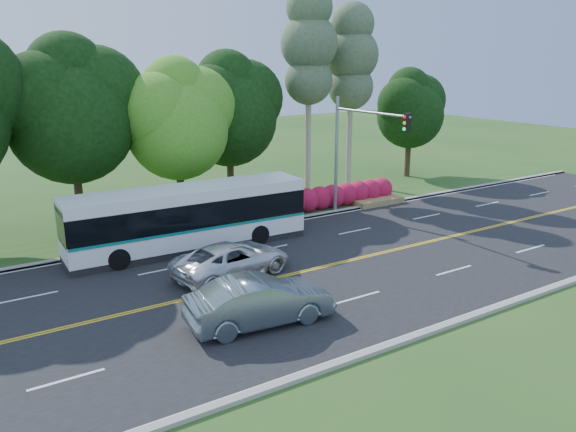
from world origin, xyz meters
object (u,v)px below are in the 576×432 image
sedan (260,301)px  traffic_signal (357,140)px  transit_bus (188,219)px  suv (232,260)px

sedan → traffic_signal: bearing=-46.1°
traffic_signal → sedan: 14.87m
transit_bus → suv: size_ratio=2.22×
sedan → suv: size_ratio=0.98×
transit_bus → sedan: (-1.10, -9.06, -0.67)m
traffic_signal → suv: size_ratio=1.31×
suv → sedan: bearing=155.5°
transit_bus → sedan: transit_bus is taller
transit_bus → suv: bearing=-86.7°
sedan → suv: 4.78m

